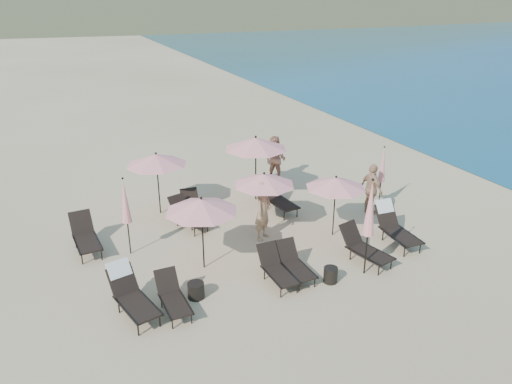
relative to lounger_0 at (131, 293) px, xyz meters
name	(u,v)px	position (x,y,z in m)	size (l,w,h in m)	color
ground	(317,269)	(5.20, -0.08, -0.54)	(800.00, 800.00, 0.00)	#D6BA8C
lounger_0	(131,293)	(0.00, 0.00, 0.00)	(1.06, 1.92, 1.14)	black
lounger_1	(173,296)	(0.95, -0.34, -0.14)	(0.61, 1.51, 0.86)	black
lounger_2	(295,263)	(4.44, -0.16, -0.14)	(0.58, 1.51, 0.87)	black
lounger_3	(276,268)	(3.85, -0.21, -0.13)	(0.63, 1.56, 0.89)	black
lounger_4	(364,247)	(6.67, -0.24, -0.08)	(1.02, 1.81, 0.98)	black
lounger_5	(395,225)	(8.25, 0.39, 0.01)	(0.78, 1.89, 1.15)	black
lounger_6	(85,236)	(-0.66, 3.72, -0.07)	(0.78, 1.80, 1.01)	black
lounger_7	(193,208)	(2.95, 4.41, -0.11)	(0.71, 1.65, 0.93)	black
lounger_8	(187,214)	(2.62, 4.02, -0.11)	(1.07, 1.73, 0.93)	black
lounger_9	(278,198)	(5.96, 3.96, -0.08)	(0.83, 1.78, 0.99)	black
umbrella_open_0	(201,205)	(2.29, 1.30, 1.40)	(2.04, 2.04, 2.20)	black
umbrella_open_1	(264,179)	(4.75, 2.56, 1.32)	(1.96, 1.96, 2.11)	black
umbrella_open_2	(336,183)	(6.73, 1.53, 1.27)	(1.91, 1.91, 2.05)	black
umbrella_open_3	(156,160)	(2.04, 5.45, 1.45)	(2.10, 2.10, 2.26)	black
umbrella_open_4	(256,143)	(5.62, 5.19, 1.66)	(2.31, 2.31, 2.49)	black
umbrella_closed_0	(370,209)	(6.30, -0.83, 1.45)	(0.33, 0.33, 2.86)	black
umbrella_closed_1	(383,165)	(9.45, 2.76, 1.06)	(0.27, 0.27, 2.31)	black
umbrella_closed_2	(125,201)	(0.51, 2.95, 1.17)	(0.29, 0.29, 2.46)	black
side_table_0	(196,290)	(1.63, -0.04, -0.33)	(0.44, 0.44, 0.42)	black
side_table_1	(331,275)	(5.19, -0.82, -0.32)	(0.39, 0.39, 0.44)	black
beachgoer_a	(263,211)	(4.57, 2.24, 0.41)	(0.70, 0.46, 1.91)	#A67C5A
beachgoer_b	(275,159)	(7.09, 6.55, 0.41)	(0.93, 0.72, 1.91)	#AC6F58
beachgoer_c	(372,189)	(8.82, 2.44, 0.37)	(1.07, 0.45, 1.82)	tan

